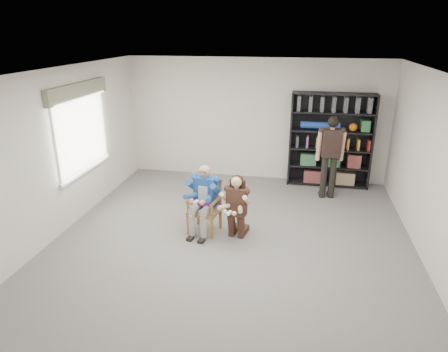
% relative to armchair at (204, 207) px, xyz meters
% --- Properties ---
extents(room_shell, '(6.00, 7.00, 2.80)m').
position_rel_armchair_xyz_m(room_shell, '(0.54, -0.54, 0.92)').
color(room_shell, white).
rests_on(room_shell, ground).
extents(floor, '(6.00, 7.00, 0.01)m').
position_rel_armchair_xyz_m(floor, '(0.54, -0.54, -0.48)').
color(floor, slate).
rests_on(floor, ground).
extents(window_left, '(0.16, 2.00, 1.75)m').
position_rel_armchair_xyz_m(window_left, '(-2.41, 0.46, 1.15)').
color(window_left, silver).
rests_on(window_left, room_shell).
extents(armchair, '(0.64, 0.62, 0.95)m').
position_rel_armchair_xyz_m(armchair, '(0.00, 0.00, 0.00)').
color(armchair, '#984E2A').
rests_on(armchair, floor).
extents(seated_man, '(0.66, 0.83, 1.24)m').
position_rel_armchair_xyz_m(seated_man, '(0.00, 0.00, 0.14)').
color(seated_man, navy).
rests_on(seated_man, floor).
extents(kneeling_woman, '(0.60, 0.83, 1.13)m').
position_rel_armchair_xyz_m(kneeling_woman, '(0.58, -0.12, 0.09)').
color(kneeling_woman, '#3B281C').
rests_on(kneeling_woman, floor).
extents(bookshelf, '(1.80, 0.38, 2.10)m').
position_rel_armchair_xyz_m(bookshelf, '(2.24, 2.74, 0.57)').
color(bookshelf, black).
rests_on(bookshelf, floor).
extents(standing_man, '(0.58, 0.38, 1.75)m').
position_rel_armchair_xyz_m(standing_man, '(2.20, 1.98, 0.40)').
color(standing_man, black).
rests_on(standing_man, floor).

